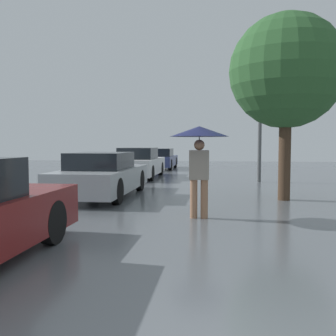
% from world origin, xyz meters
% --- Properties ---
extents(pedestrian, '(1.13, 1.13, 1.79)m').
position_xyz_m(pedestrian, '(-0.37, 5.51, 1.48)').
color(pedestrian, '#9E7051').
rests_on(pedestrian, ground_plane).
extents(parked_car_second, '(1.69, 4.38, 1.22)m').
position_xyz_m(parked_car_second, '(-3.15, 8.27, 0.58)').
color(parked_car_second, '#9EA3A8').
rests_on(parked_car_second, ground_plane).
extents(parked_car_third, '(1.66, 4.21, 1.29)m').
position_xyz_m(parked_car_third, '(-3.31, 14.00, 0.60)').
color(parked_car_third, silver).
rests_on(parked_car_third, ground_plane).
extents(parked_car_farthest, '(1.66, 4.14, 1.19)m').
position_xyz_m(parked_car_farthest, '(-3.28, 19.94, 0.56)').
color(parked_car_farthest, navy).
rests_on(parked_car_farthest, ground_plane).
extents(tree, '(2.89, 2.89, 4.74)m').
position_xyz_m(tree, '(1.71, 8.18, 3.27)').
color(tree, '#473323').
rests_on(tree, ground_plane).
extents(street_lamp, '(0.39, 0.39, 4.88)m').
position_xyz_m(street_lamp, '(1.60, 12.78, 3.24)').
color(street_lamp, '#515456').
rests_on(street_lamp, ground_plane).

